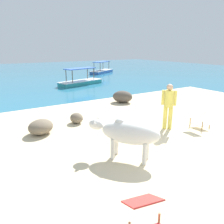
{
  "coord_description": "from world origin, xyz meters",
  "views": [
    {
      "loc": [
        -4.62,
        -3.66,
        2.88
      ],
      "look_at": [
        -0.43,
        3.0,
        0.55
      ],
      "focal_mm": 35.34,
      "sensor_mm": 36.0,
      "label": 1
    }
  ],
  "objects_px": {
    "deck_chair_near": "(147,218)",
    "deck_chair_far": "(198,118)",
    "person_standing": "(169,103)",
    "boat_teal": "(81,81)",
    "boat_blue": "(102,71)",
    "cow": "(128,133)"
  },
  "relations": [
    {
      "from": "person_standing",
      "to": "boat_blue",
      "type": "bearing_deg",
      "value": 26.52
    },
    {
      "from": "cow",
      "to": "boat_blue",
      "type": "distance_m",
      "value": 20.23
    },
    {
      "from": "boat_blue",
      "to": "person_standing",
      "type": "bearing_deg",
      "value": 35.13
    },
    {
      "from": "deck_chair_near",
      "to": "deck_chair_far",
      "type": "distance_m",
      "value": 5.44
    },
    {
      "from": "boat_blue",
      "to": "boat_teal",
      "type": "distance_m",
      "value": 8.19
    },
    {
      "from": "deck_chair_far",
      "to": "cow",
      "type": "bearing_deg",
      "value": -171.12
    },
    {
      "from": "boat_blue",
      "to": "boat_teal",
      "type": "relative_size",
      "value": 0.97
    },
    {
      "from": "person_standing",
      "to": "boat_teal",
      "type": "xyz_separation_m",
      "value": [
        1.47,
        10.73,
        -0.7
      ]
    },
    {
      "from": "boat_blue",
      "to": "deck_chair_far",
      "type": "bearing_deg",
      "value": 38.48
    },
    {
      "from": "cow",
      "to": "boat_blue",
      "type": "relative_size",
      "value": 0.48
    },
    {
      "from": "deck_chair_near",
      "to": "boat_blue",
      "type": "relative_size",
      "value": 0.23
    },
    {
      "from": "deck_chair_near",
      "to": "person_standing",
      "type": "xyz_separation_m",
      "value": [
        3.79,
        3.26,
        0.56
      ]
    },
    {
      "from": "boat_blue",
      "to": "boat_teal",
      "type": "height_order",
      "value": "same"
    },
    {
      "from": "deck_chair_near",
      "to": "boat_teal",
      "type": "distance_m",
      "value": 14.95
    },
    {
      "from": "deck_chair_near",
      "to": "cow",
      "type": "bearing_deg",
      "value": 160.95
    },
    {
      "from": "boat_teal",
      "to": "boat_blue",
      "type": "bearing_deg",
      "value": -146.87
    },
    {
      "from": "boat_teal",
      "to": "deck_chair_near",
      "type": "bearing_deg",
      "value": 53.89
    },
    {
      "from": "deck_chair_far",
      "to": "person_standing",
      "type": "bearing_deg",
      "value": 150.25
    },
    {
      "from": "deck_chair_far",
      "to": "person_standing",
      "type": "distance_m",
      "value": 1.23
    },
    {
      "from": "person_standing",
      "to": "deck_chair_far",
      "type": "bearing_deg",
      "value": -71.96
    },
    {
      "from": "cow",
      "to": "deck_chair_far",
      "type": "relative_size",
      "value": 2.29
    },
    {
      "from": "boat_teal",
      "to": "cow",
      "type": "bearing_deg",
      "value": 55.79
    }
  ]
}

